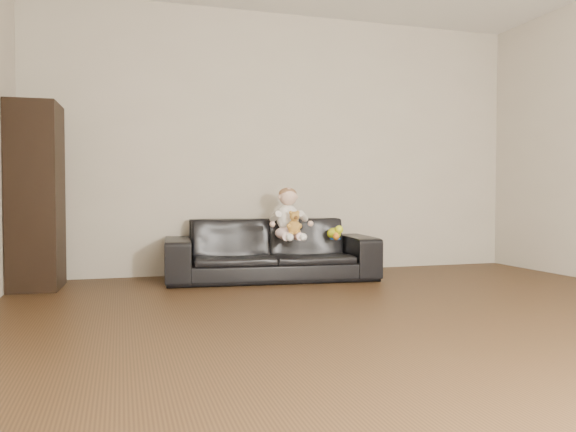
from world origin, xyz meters
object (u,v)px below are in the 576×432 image
object	(u,v)px
toy_blue_disc	(335,239)
sofa	(271,249)
baby	(288,217)
cabinet	(36,196)
toy_green	(334,233)
teddy_bear	(294,223)
toy_rattle	(336,237)

from	to	relation	value
toy_blue_disc	sofa	bearing A→B (deg)	167.30
baby	toy_blue_disc	distance (m)	0.49
cabinet	toy_green	xyz separation A→B (m)	(2.57, -0.15, -0.35)
teddy_bear	baby	bearing A→B (deg)	96.34
toy_green	toy_blue_disc	xyz separation A→B (m)	(-0.00, -0.03, -0.05)
toy_green	toy_rattle	world-z (taller)	toy_green
sofa	teddy_bear	distance (m)	0.38
teddy_bear	toy_rattle	distance (m)	0.43
baby	toy_rattle	bearing A→B (deg)	-0.48
cabinet	toy_green	distance (m)	2.60
sofa	toy_green	size ratio (longest dim) A/B	12.35
toy_rattle	cabinet	bearing A→B (deg)	173.97
sofa	toy_rattle	world-z (taller)	sofa
toy_rattle	teddy_bear	bearing A→B (deg)	-175.17
sofa	baby	world-z (taller)	baby
cabinet	toy_blue_disc	xyz separation A→B (m)	(2.57, -0.18, -0.39)
toy_green	toy_blue_disc	bearing A→B (deg)	-92.42
cabinet	toy_blue_disc	size ratio (longest dim) A/B	15.64
toy_green	toy_rattle	bearing A→B (deg)	-102.14
baby	toy_blue_disc	bearing A→B (deg)	10.92
baby	teddy_bear	bearing A→B (deg)	-71.77
baby	toy_rattle	distance (m)	0.47
teddy_bear	toy_rattle	bearing A→B (deg)	7.24
baby	toy_rattle	xyz separation A→B (m)	(0.42, -0.11, -0.18)
sofa	cabinet	bearing A→B (deg)	-176.48
cabinet	toy_rattle	size ratio (longest dim) A/B	25.28
teddy_bear	toy_green	bearing A→B (deg)	21.41
toy_green	cabinet	bearing A→B (deg)	176.58
sofa	toy_green	bearing A→B (deg)	-4.73
sofa	baby	size ratio (longest dim) A/B	3.98
sofa	toy_blue_disc	bearing A→B (deg)	-7.64
sofa	cabinet	world-z (taller)	cabinet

